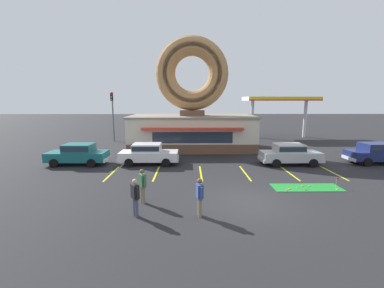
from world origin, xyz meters
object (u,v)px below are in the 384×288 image
at_px(pedestrian_blue_sweater_man, 142,184).
at_px(pedestrian_hooded_kid, 200,195).
at_px(car_navy, 377,152).
at_px(trash_bin, 133,150).
at_px(traffic_light_pole, 113,110).
at_px(car_teal, 78,153).
at_px(golf_ball, 297,187).
at_px(putting_flag_pin, 337,180).
at_px(pedestrian_leather_jacket_man, 135,196).
at_px(car_white, 148,153).
at_px(car_silver, 290,153).

bearing_deg(pedestrian_blue_sweater_man, pedestrian_hooded_kid, -28.68).
distance_m(car_navy, trash_bin, 19.81).
bearing_deg(traffic_light_pole, car_teal, -87.23).
distance_m(golf_ball, traffic_light_pole, 22.93).
height_order(putting_flag_pin, pedestrian_leather_jacket_man, pedestrian_leather_jacket_man).
distance_m(car_navy, pedestrian_hooded_kid, 16.79).
distance_m(car_navy, car_teal, 23.03).
bearing_deg(trash_bin, car_white, -59.51).
bearing_deg(car_navy, trash_bin, 170.87).
xyz_separation_m(putting_flag_pin, car_teal, (-16.76, 5.49, 0.43)).
bearing_deg(car_teal, putting_flag_pin, -18.15).
distance_m(pedestrian_hooded_kid, traffic_light_pole, 22.61).
height_order(car_silver, pedestrian_blue_sweater_man, pedestrian_blue_sweater_man).
relative_size(golf_ball, car_white, 0.01).
bearing_deg(car_white, putting_flag_pin, -25.93).
bearing_deg(putting_flag_pin, traffic_light_pole, 135.75).
bearing_deg(pedestrian_hooded_kid, pedestrian_blue_sweater_man, 151.32).
bearing_deg(car_white, car_navy, 0.12).
xyz_separation_m(putting_flag_pin, traffic_light_pole, (-17.31, 16.86, 3.27)).
bearing_deg(car_white, car_teal, -179.38).
relative_size(car_teal, pedestrian_leather_jacket_man, 2.77).
relative_size(golf_ball, pedestrian_leather_jacket_man, 0.03).
bearing_deg(traffic_light_pole, car_silver, -34.79).
relative_size(pedestrian_blue_sweater_man, pedestrian_leather_jacket_man, 1.02).
height_order(car_teal, traffic_light_pole, traffic_light_pole).
distance_m(putting_flag_pin, pedestrian_blue_sweater_man, 10.72).
bearing_deg(traffic_light_pole, putting_flag_pin, -44.25).
height_order(pedestrian_blue_sweater_man, trash_bin, pedestrian_blue_sweater_man).
height_order(pedestrian_leather_jacket_man, traffic_light_pole, traffic_light_pole).
xyz_separation_m(car_teal, traffic_light_pole, (-0.55, 11.37, 2.84)).
distance_m(pedestrian_blue_sweater_man, trash_bin, 11.12).
relative_size(putting_flag_pin, pedestrian_leather_jacket_man, 0.33).
relative_size(putting_flag_pin, pedestrian_blue_sweater_man, 0.33).
relative_size(golf_ball, pedestrian_hooded_kid, 0.03).
distance_m(putting_flag_pin, trash_bin, 15.90).
relative_size(golf_ball, trash_bin, 0.04).
bearing_deg(pedestrian_hooded_kid, car_white, 111.51).
height_order(car_white, pedestrian_leather_jacket_man, pedestrian_leather_jacket_man).
bearing_deg(golf_ball, traffic_light_pole, 131.66).
bearing_deg(car_silver, car_teal, 179.21).
distance_m(golf_ball, car_silver, 5.63).
bearing_deg(car_silver, putting_flag_pin, -83.22).
xyz_separation_m(pedestrian_blue_sweater_man, pedestrian_leather_jacket_man, (-0.04, -1.45, -0.02)).
relative_size(car_white, car_teal, 1.00).
bearing_deg(trash_bin, car_silver, -15.28).
height_order(car_teal, pedestrian_blue_sweater_man, pedestrian_blue_sweater_man).
xyz_separation_m(car_navy, pedestrian_leather_jacket_man, (-16.83, -9.07, 0.04)).
height_order(putting_flag_pin, traffic_light_pole, traffic_light_pole).
bearing_deg(car_navy, car_silver, -177.36).
distance_m(car_silver, pedestrian_hooded_kid, 11.35).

